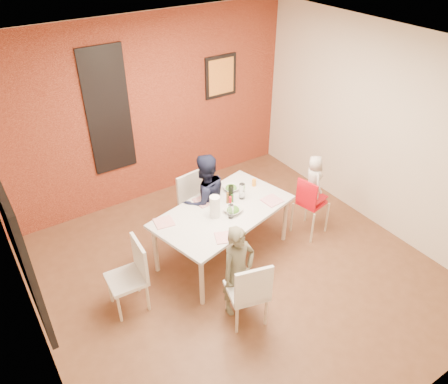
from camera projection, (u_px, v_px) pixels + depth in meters
ground at (237, 273)px, 5.42m from camera, size 4.50×4.50×0.00m
ceiling at (242, 55)px, 3.92m from camera, size 4.50×4.50×0.02m
wall_back at (149, 111)px, 6.23m from camera, size 4.50×0.02×2.70m
wall_front at (421, 322)px, 3.11m from camera, size 4.50×0.02×2.70m
wall_left at (19, 261)px, 3.64m from camera, size 0.02×4.50×2.70m
wall_right at (380, 131)px, 5.70m from camera, size 0.02×4.50×2.70m
brick_accent_wall at (150, 112)px, 6.22m from camera, size 4.50×0.02×2.70m
picture_window_frame at (11, 228)px, 3.68m from camera, size 0.05×1.70×1.30m
picture_window_pane at (13, 228)px, 3.69m from camera, size 0.02×1.55×1.15m
glassblock_strip at (108, 112)px, 5.85m from camera, size 0.55×0.03×1.70m
glassblock_surround at (108, 112)px, 5.85m from camera, size 0.60×0.03×1.76m
art_print_frame at (221, 76)px, 6.59m from camera, size 0.54×0.03×0.64m
art_print_canvas at (221, 77)px, 6.58m from camera, size 0.44×0.01×0.54m
dining_table at (223, 214)px, 5.36m from camera, size 1.88×1.33×0.71m
chair_near at (249, 291)px, 4.53m from camera, size 0.49×0.49×0.87m
chair_far at (195, 201)px, 5.86m from camera, size 0.46×0.46×0.88m
chair_left at (132, 272)px, 4.76m from camera, size 0.42×0.42×0.86m
high_chair at (310, 201)px, 5.80m from camera, size 0.43×0.43×0.88m
child_near at (238, 271)px, 4.65m from camera, size 0.43×0.29×1.13m
child_far at (205, 200)px, 5.61m from camera, size 0.64×0.50×1.29m
toddler at (313, 180)px, 5.63m from camera, size 0.31×0.38×0.68m
plate_near_left at (225, 237)px, 4.88m from camera, size 0.27×0.27×0.01m
plate_far_mid at (205, 201)px, 5.48m from camera, size 0.25×0.25×0.01m
plate_near_right at (272, 200)px, 5.49m from camera, size 0.24×0.24×0.01m
plate_far_left at (164, 222)px, 5.11m from camera, size 0.25×0.25×0.01m
salad_bowl_a at (233, 210)px, 5.28m from camera, size 0.28×0.28×0.05m
salad_bowl_b at (231, 188)px, 5.68m from camera, size 0.23×0.23×0.05m
wine_bottle at (231, 194)px, 5.39m from camera, size 0.07×0.07×0.25m
wine_glass_a at (231, 211)px, 5.15m from camera, size 0.06×0.06×0.18m
wine_glass_b at (242, 191)px, 5.48m from camera, size 0.07×0.07×0.21m
paper_towel_roll at (215, 207)px, 5.15m from camera, size 0.12×0.12×0.28m
condiment_red at (230, 201)px, 5.36m from camera, size 0.03×0.03×0.13m
condiment_green at (232, 199)px, 5.40m from camera, size 0.04×0.04×0.15m
condiment_brown at (228, 198)px, 5.41m from camera, size 0.04×0.04×0.15m
sippy_cup at (254, 183)px, 5.76m from camera, size 0.06×0.06×0.10m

